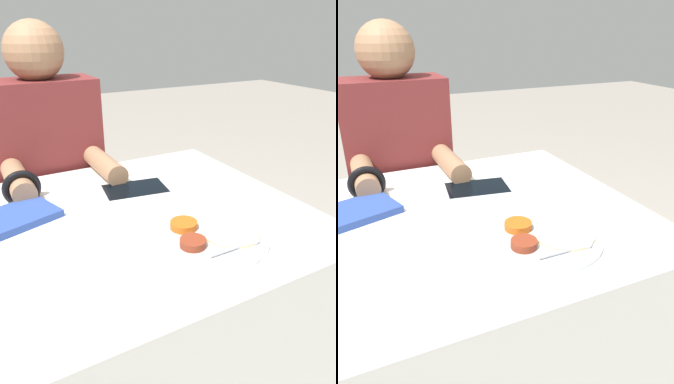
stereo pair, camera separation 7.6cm
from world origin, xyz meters
TOP-DOWN VIEW (x-y plane):
  - dining_table at (0.00, 0.00)m, footprint 0.96×0.83m
  - thali_tray at (0.13, -0.20)m, footprint 0.28×0.28m
  - red_notebook at (-0.25, 0.12)m, footprint 0.22×0.20m
  - tablet_device at (0.09, 0.14)m, footprint 0.23×0.17m
  - person_diner at (-0.08, 0.53)m, footprint 0.38×0.45m

SIDE VIEW (x-z plane):
  - dining_table at x=0.00m, z-range 0.00..0.70m
  - person_diner at x=-0.08m, z-range -0.03..1.16m
  - tablet_device at x=0.09m, z-range 0.70..0.71m
  - thali_tray at x=0.13m, z-range 0.70..0.73m
  - red_notebook at x=-0.25m, z-range 0.70..0.72m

